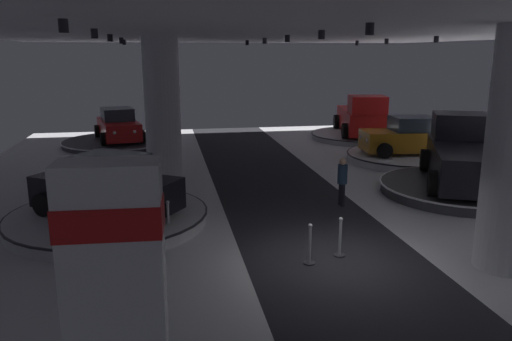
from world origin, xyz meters
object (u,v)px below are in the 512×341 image
at_px(brand_sign_pylon, 118,318).
at_px(display_platform_mid_left, 109,218).
at_px(display_platform_deep_left, 120,142).
at_px(visitor_walking_near, 342,179).
at_px(display_car_deep_left, 118,126).
at_px(display_platform_deep_right, 360,136).
at_px(column_left, 162,109).
at_px(display_platform_far_right, 407,157).
at_px(display_car_far_right, 409,137).
at_px(pickup_truck_mid_right, 463,156).
at_px(display_platform_mid_right, 462,188).
at_px(display_car_mid_left, 107,187).
at_px(pickup_truck_deep_right, 362,118).

bearing_deg(brand_sign_pylon, display_platform_mid_left, 97.05).
height_order(brand_sign_pylon, display_platform_deep_left, brand_sign_pylon).
bearing_deg(brand_sign_pylon, visitor_walking_near, 57.28).
relative_size(display_platform_deep_left, display_car_deep_left, 1.35).
bearing_deg(display_platform_deep_right, visitor_walking_near, -114.36).
distance_m(column_left, display_platform_mid_left, 6.32).
relative_size(brand_sign_pylon, visitor_walking_near, 2.38).
xyz_separation_m(display_platform_deep_right, visitor_walking_near, (-5.52, -12.19, 0.72)).
distance_m(display_platform_far_right, display_platform_deep_left, 15.01).
height_order(display_platform_far_right, display_platform_deep_left, display_platform_far_right).
bearing_deg(display_car_far_right, brand_sign_pylon, -126.46).
bearing_deg(pickup_truck_mid_right, display_platform_mid_right, -114.47).
relative_size(display_car_mid_left, display_platform_deep_left, 0.74).
relative_size(display_platform_far_right, display_car_deep_left, 1.23).
height_order(display_platform_mid_right, pickup_truck_deep_right, pickup_truck_deep_right).
relative_size(display_car_mid_left, display_platform_deep_right, 0.79).
distance_m(column_left, display_platform_far_right, 11.37).
bearing_deg(visitor_walking_near, display_platform_far_right, 48.42).
bearing_deg(column_left, brand_sign_pylon, -92.05).
xyz_separation_m(display_platform_mid_left, display_platform_deep_left, (-0.76, 13.26, -0.05)).
height_order(brand_sign_pylon, display_platform_mid_right, brand_sign_pylon).
bearing_deg(display_car_far_right, pickup_truck_mid_right, -96.70).
distance_m(display_platform_mid_right, display_platform_far_right, 5.56).
distance_m(display_platform_mid_left, display_car_far_right, 14.35).
bearing_deg(display_car_deep_left, brand_sign_pylon, -85.17).
relative_size(display_platform_deep_right, display_car_deep_left, 1.26).
distance_m(brand_sign_pylon, display_car_mid_left, 9.19).
height_order(display_platform_far_right, pickup_truck_deep_right, pickup_truck_deep_right).
bearing_deg(display_platform_deep_left, display_platform_mid_left, -86.73).
bearing_deg(column_left, display_car_mid_left, -106.30).
xyz_separation_m(column_left, display_platform_far_right, (11.03, 1.03, -2.55)).
xyz_separation_m(display_car_far_right, display_car_deep_left, (-13.48, 6.71, -0.08)).
bearing_deg(brand_sign_pylon, pickup_truck_deep_right, 61.58).
height_order(pickup_truck_mid_right, pickup_truck_deep_right, pickup_truck_mid_right).
bearing_deg(pickup_truck_deep_right, display_platform_mid_left, -135.83).
distance_m(column_left, visitor_walking_near, 7.79).
bearing_deg(display_platform_deep_right, pickup_truck_deep_right, -102.02).
bearing_deg(visitor_walking_near, brand_sign_pylon, -122.72).
bearing_deg(display_car_deep_left, display_car_mid_left, -86.60).
bearing_deg(display_car_mid_left, display_car_deep_left, 93.40).
xyz_separation_m(display_car_far_right, visitor_walking_near, (-5.40, -6.05, -0.21)).
bearing_deg(pickup_truck_deep_right, brand_sign_pylon, -118.42).
relative_size(brand_sign_pylon, display_platform_mid_right, 0.67).
height_order(pickup_truck_deep_right, display_platform_deep_left, pickup_truck_deep_right).
distance_m(display_platform_mid_left, display_platform_far_right, 14.29).
height_order(brand_sign_pylon, display_platform_deep_right, brand_sign_pylon).
xyz_separation_m(column_left, display_platform_mid_right, (10.32, -4.47, -2.54)).
relative_size(brand_sign_pylon, display_platform_deep_left, 0.62).
bearing_deg(display_platform_deep_right, display_platform_mid_right, -94.26).
bearing_deg(display_platform_mid_right, display_platform_deep_left, 136.24).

